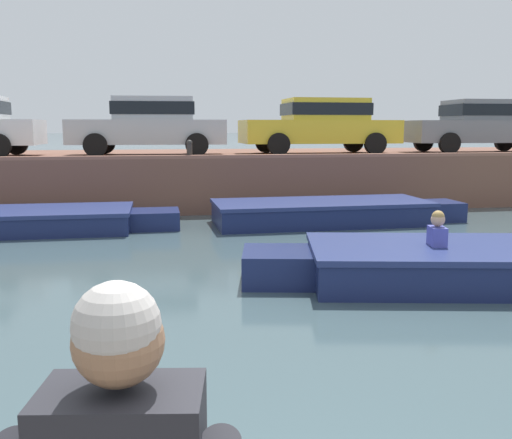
{
  "coord_description": "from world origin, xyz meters",
  "views": [
    {
      "loc": [
        -0.76,
        -1.76,
        2.13
      ],
      "look_at": [
        0.29,
        4.2,
        1.15
      ],
      "focal_mm": 40.0,
      "sensor_mm": 36.0,
      "label": 1
    }
  ],
  "objects_px": {
    "boat_moored_west_navy": "(15,221)",
    "car_centre_yellow": "(321,124)",
    "mooring_bollard_mid": "(189,148)",
    "car_left_inner_silver": "(150,123)",
    "motorboat_passing": "(472,264)",
    "car_right_inner_grey": "(482,124)",
    "boat_moored_central_navy": "(331,212)"
  },
  "relations": [
    {
      "from": "motorboat_passing",
      "to": "car_centre_yellow",
      "type": "distance_m",
      "value": 9.05
    },
    {
      "from": "boat_moored_central_navy",
      "to": "car_centre_yellow",
      "type": "xyz_separation_m",
      "value": [
        0.83,
        3.74,
        1.97
      ]
    },
    {
      "from": "car_left_inner_silver",
      "to": "car_centre_yellow",
      "type": "bearing_deg",
      "value": 0.04
    },
    {
      "from": "boat_moored_west_navy",
      "to": "mooring_bollard_mid",
      "type": "bearing_deg",
      "value": 26.52
    },
    {
      "from": "mooring_bollard_mid",
      "to": "car_left_inner_silver",
      "type": "bearing_deg",
      "value": 117.57
    },
    {
      "from": "boat_moored_central_navy",
      "to": "car_left_inner_silver",
      "type": "height_order",
      "value": "car_left_inner_silver"
    },
    {
      "from": "car_centre_yellow",
      "to": "car_right_inner_grey",
      "type": "height_order",
      "value": "same"
    },
    {
      "from": "motorboat_passing",
      "to": "car_centre_yellow",
      "type": "bearing_deg",
      "value": 87.23
    },
    {
      "from": "boat_moored_west_navy",
      "to": "motorboat_passing",
      "type": "distance_m",
      "value": 8.8
    },
    {
      "from": "boat_moored_west_navy",
      "to": "boat_moored_central_navy",
      "type": "xyz_separation_m",
      "value": [
        6.7,
        -0.11,
        0.03
      ]
    },
    {
      "from": "boat_moored_central_navy",
      "to": "boat_moored_west_navy",
      "type": "bearing_deg",
      "value": 179.08
    },
    {
      "from": "boat_moored_central_navy",
      "to": "car_centre_yellow",
      "type": "bearing_deg",
      "value": 77.44
    },
    {
      "from": "boat_moored_west_navy",
      "to": "car_centre_yellow",
      "type": "relative_size",
      "value": 1.4
    },
    {
      "from": "motorboat_passing",
      "to": "car_left_inner_silver",
      "type": "distance_m",
      "value": 10.02
    },
    {
      "from": "boat_moored_central_navy",
      "to": "car_left_inner_silver",
      "type": "bearing_deg",
      "value": 136.52
    },
    {
      "from": "boat_moored_west_navy",
      "to": "car_right_inner_grey",
      "type": "height_order",
      "value": "car_right_inner_grey"
    },
    {
      "from": "car_centre_yellow",
      "to": "mooring_bollard_mid",
      "type": "distance_m",
      "value": 4.28
    },
    {
      "from": "car_centre_yellow",
      "to": "boat_moored_central_navy",
      "type": "bearing_deg",
      "value": -102.56
    },
    {
      "from": "car_centre_yellow",
      "to": "car_left_inner_silver",
      "type": "bearing_deg",
      "value": -179.96
    },
    {
      "from": "car_centre_yellow",
      "to": "car_right_inner_grey",
      "type": "relative_size",
      "value": 1.0
    },
    {
      "from": "car_left_inner_silver",
      "to": "car_right_inner_grey",
      "type": "height_order",
      "value": "same"
    },
    {
      "from": "motorboat_passing",
      "to": "car_left_inner_silver",
      "type": "xyz_separation_m",
      "value": [
        -4.34,
        8.82,
        1.95
      ]
    },
    {
      "from": "car_left_inner_silver",
      "to": "car_right_inner_grey",
      "type": "xyz_separation_m",
      "value": [
        9.74,
        0.0,
        0.0
      ]
    },
    {
      "from": "boat_moored_west_navy",
      "to": "car_centre_yellow",
      "type": "bearing_deg",
      "value": 25.73
    },
    {
      "from": "car_left_inner_silver",
      "to": "car_centre_yellow",
      "type": "distance_m",
      "value": 4.77
    },
    {
      "from": "motorboat_passing",
      "to": "mooring_bollard_mid",
      "type": "xyz_separation_m",
      "value": [
        -3.41,
        7.04,
        1.35
      ]
    },
    {
      "from": "boat_moored_west_navy",
      "to": "car_left_inner_silver",
      "type": "xyz_separation_m",
      "value": [
        2.76,
        3.63,
        1.99
      ]
    },
    {
      "from": "boat_moored_west_navy",
      "to": "car_right_inner_grey",
      "type": "distance_m",
      "value": 13.17
    },
    {
      "from": "boat_moored_west_navy",
      "to": "car_right_inner_grey",
      "type": "relative_size",
      "value": 1.4
    },
    {
      "from": "car_right_inner_grey",
      "to": "boat_moored_central_navy",
      "type": "bearing_deg",
      "value": -147.24
    },
    {
      "from": "motorboat_passing",
      "to": "mooring_bollard_mid",
      "type": "height_order",
      "value": "mooring_bollard_mid"
    },
    {
      "from": "boat_moored_west_navy",
      "to": "car_centre_yellow",
      "type": "xyz_separation_m",
      "value": [
        7.53,
        3.63,
        1.99
      ]
    }
  ]
}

